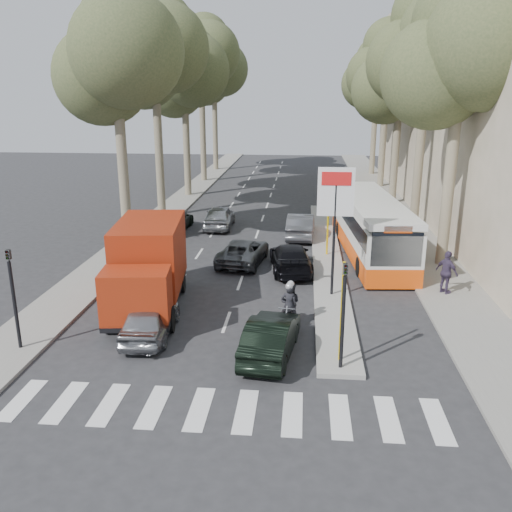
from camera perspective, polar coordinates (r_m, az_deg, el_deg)
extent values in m
plane|color=#28282B|center=(19.17, -1.29, -9.46)|extent=(120.00, 120.00, 0.00)
cube|color=gray|center=(43.41, 13.89, 5.18)|extent=(3.20, 70.00, 0.12)
cube|color=gray|center=(46.92, -7.25, 6.38)|extent=(2.40, 64.00, 0.12)
cube|color=gray|center=(29.33, 7.44, 0.05)|extent=(1.50, 26.00, 0.16)
cube|color=#B7A88E|center=(52.83, 20.76, 15.30)|extent=(11.00, 20.00, 16.00)
cylinder|color=yellow|center=(17.48, 9.01, -6.08)|extent=(0.10, 0.10, 3.50)
cylinder|color=yellow|center=(23.11, 8.11, -0.28)|extent=(0.10, 0.10, 3.50)
cylinder|color=yellow|center=(28.90, 7.56, 3.22)|extent=(0.10, 0.10, 3.50)
cylinder|color=black|center=(22.88, 8.20, 1.75)|extent=(0.12, 0.12, 5.20)
cube|color=white|center=(22.45, 8.41, 6.68)|extent=(1.50, 0.10, 2.00)
cube|color=red|center=(22.30, 8.48, 8.05)|extent=(1.20, 0.02, 0.55)
cylinder|color=black|center=(17.08, 9.09, -7.19)|extent=(0.12, 0.12, 3.20)
imported|color=black|center=(16.53, 9.33, -2.44)|extent=(0.16, 0.41, 1.00)
cylinder|color=black|center=(19.93, -24.02, -4.93)|extent=(0.12, 0.12, 3.20)
imported|color=black|center=(19.46, -24.55, -0.81)|extent=(0.16, 0.41, 1.00)
cylinder|color=#6B604C|center=(31.03, -13.79, 8.43)|extent=(0.56, 0.56, 8.40)
sphere|color=#394728|center=(31.64, -15.91, 17.72)|extent=(5.20, 5.20, 5.20)
sphere|color=#394728|center=(29.75, -13.46, 20.30)|extent=(5.80, 5.80, 5.80)
sphere|color=#394728|center=(31.87, -13.76, 22.20)|extent=(4.80, 4.80, 4.80)
cylinder|color=#6B604C|center=(38.62, -10.17, 10.65)|extent=(0.56, 0.56, 8.96)
sphere|color=#394728|center=(39.28, -11.85, 18.61)|extent=(5.20, 5.20, 5.20)
sphere|color=#394728|center=(37.50, -9.65, 20.79)|extent=(5.80, 5.80, 5.80)
sphere|color=#394728|center=(39.62, -10.07, 22.41)|extent=(4.80, 4.80, 4.80)
cylinder|color=#6B604C|center=(46.35, -7.31, 11.25)|extent=(0.56, 0.56, 8.12)
sphere|color=#394728|center=(46.94, -8.63, 17.30)|extent=(5.20, 5.20, 5.20)
sphere|color=#394728|center=(45.19, -6.66, 18.87)|extent=(5.80, 5.80, 5.80)
sphere|color=#394728|center=(47.25, -7.11, 20.17)|extent=(4.80, 4.80, 4.80)
cylinder|color=#6B604C|center=(54.12, -5.62, 12.84)|extent=(0.56, 0.56, 9.52)
sphere|color=#394728|center=(54.81, -6.77, 18.91)|extent=(5.20, 5.20, 5.20)
sphere|color=#394728|center=(53.15, -5.00, 20.49)|extent=(5.80, 5.80, 5.80)
sphere|color=#394728|center=(55.24, -5.45, 21.76)|extent=(4.80, 4.80, 4.80)
cylinder|color=#6B604C|center=(62.03, -4.32, 12.99)|extent=(0.56, 0.56, 8.68)
sphere|color=#394728|center=(62.66, -5.28, 17.83)|extent=(5.20, 5.20, 5.20)
sphere|color=#394728|center=(61.00, -3.70, 19.06)|extent=(5.80, 5.80, 5.80)
sphere|color=#394728|center=(63.04, -4.12, 20.11)|extent=(4.80, 4.80, 4.80)
cylinder|color=#6B604C|center=(28.29, 19.64, 7.16)|extent=(0.56, 0.56, 8.40)
sphere|color=#394728|center=(28.33, 18.34, 17.69)|extent=(5.20, 5.20, 5.20)
sphere|color=#394728|center=(27.51, 23.34, 19.76)|extent=(5.80, 5.80, 5.80)
sphere|color=#394728|center=(29.25, 21.05, 22.12)|extent=(4.80, 4.80, 4.80)
cylinder|color=#6B604C|center=(35.99, 16.81, 9.99)|extent=(0.56, 0.56, 9.24)
sphere|color=#394728|center=(36.23, 15.77, 19.02)|extent=(5.20, 5.20, 5.20)
sphere|color=#394728|center=(35.33, 19.61, 20.93)|extent=(5.80, 5.80, 5.80)
sphere|color=#394728|center=(37.16, 17.95, 22.88)|extent=(4.80, 4.80, 4.80)
cylinder|color=#6B604C|center=(43.86, 14.45, 10.37)|extent=(0.56, 0.56, 7.84)
sphere|color=#394728|center=(44.07, 13.46, 16.68)|extent=(5.20, 5.20, 5.20)
sphere|color=#394728|center=(43.00, 16.46, 17.96)|extent=(5.80, 5.80, 5.80)
sphere|color=#394728|center=(44.80, 15.18, 19.43)|extent=(4.80, 4.80, 4.80)
cylinder|color=#6B604C|center=(51.70, 13.24, 11.99)|extent=(0.56, 0.56, 8.96)
sphere|color=#394728|center=(52.04, 12.43, 18.07)|extent=(5.20, 5.20, 5.20)
sphere|color=#394728|center=(50.96, 14.96, 19.39)|extent=(5.80, 5.80, 5.80)
sphere|color=#394728|center=(52.81, 13.92, 20.75)|extent=(4.80, 4.80, 4.80)
cylinder|color=#6B604C|center=(59.65, 12.29, 12.38)|extent=(0.56, 0.56, 8.40)
sphere|color=#394728|center=(59.99, 11.54, 17.33)|extent=(5.20, 5.20, 5.20)
sphere|color=#394728|center=(58.85, 13.70, 18.38)|extent=(5.80, 5.80, 5.80)
sphere|color=#394728|center=(60.69, 12.83, 19.51)|extent=(4.80, 4.80, 4.80)
imported|color=#97999F|center=(20.03, -11.09, -6.44)|extent=(1.78, 4.08, 1.37)
imported|color=black|center=(18.28, 1.57, -8.47)|extent=(1.94, 4.28, 1.36)
imported|color=#44474B|center=(27.92, -1.37, 0.48)|extent=(2.62, 4.71, 1.25)
imported|color=black|center=(26.73, 3.67, -0.19)|extent=(2.45, 4.83, 1.35)
imported|color=#9B9EA2|center=(35.32, -3.89, 4.15)|extent=(1.83, 4.39, 1.49)
imported|color=#53565C|center=(32.99, 4.72, 3.22)|extent=(1.75, 4.56, 1.48)
imported|color=black|center=(34.87, -8.72, 3.71)|extent=(1.94, 4.67, 1.35)
cube|color=black|center=(22.41, -11.20, -4.12)|extent=(3.16, 6.77, 0.27)
cylinder|color=black|center=(20.69, -15.12, -6.53)|extent=(0.44, 1.01, 0.98)
cylinder|color=black|center=(20.29, -9.10, -6.61)|extent=(0.44, 1.01, 0.98)
cylinder|color=black|center=(24.45, -12.99, -2.70)|extent=(0.44, 1.01, 0.98)
cylinder|color=black|center=(24.12, -7.91, -2.70)|extent=(0.44, 1.01, 0.98)
cube|color=maroon|center=(19.76, -12.49, -4.06)|extent=(2.56, 1.80, 1.85)
cube|color=black|center=(19.04, -12.91, -4.20)|extent=(2.17, 0.35, 0.98)
cube|color=maroon|center=(22.74, -11.08, 0.26)|extent=(3.03, 4.84, 2.72)
cube|color=#F14E0D|center=(30.15, 11.84, 1.24)|extent=(3.46, 11.85, 0.91)
cube|color=silver|center=(29.85, 11.98, 3.49)|extent=(3.46, 11.85, 1.52)
cube|color=black|center=(29.78, 12.02, 4.06)|extent=(3.45, 11.39, 0.86)
cube|color=silver|center=(29.62, 12.11, 5.59)|extent=(3.46, 11.85, 0.30)
cube|color=black|center=(24.32, 14.59, 0.65)|extent=(2.23, 0.24, 1.52)
cube|color=#F14E0D|center=(24.10, 14.75, 2.69)|extent=(1.22, 0.16, 0.33)
cylinder|color=black|center=(26.44, 10.90, -1.15)|extent=(0.36, 1.00, 0.98)
cylinder|color=black|center=(26.95, 15.72, -1.14)|extent=(0.36, 1.00, 0.98)
cylinder|color=black|center=(33.32, 8.76, 2.71)|extent=(0.36, 1.00, 0.98)
cylinder|color=black|center=(33.73, 12.64, 2.67)|extent=(0.36, 1.00, 0.98)
cylinder|color=black|center=(19.86, 3.13, -7.51)|extent=(0.17, 0.63, 0.62)
cylinder|color=black|center=(21.18, 3.74, -5.91)|extent=(0.17, 0.63, 0.62)
cylinder|color=silver|center=(19.77, 3.18, -6.46)|extent=(0.10, 0.39, 0.78)
cube|color=black|center=(20.51, 3.47, -6.31)|extent=(0.30, 0.75, 0.29)
cube|color=black|center=(20.23, 3.40, -5.84)|extent=(0.34, 0.47, 0.21)
cube|color=black|center=(20.70, 3.60, -5.48)|extent=(0.35, 0.66, 0.12)
cylinder|color=silver|center=(19.70, 3.22, -5.56)|extent=(0.60, 0.11, 0.04)
imported|color=black|center=(20.35, 3.49, -5.20)|extent=(0.64, 0.46, 1.64)
imported|color=black|center=(20.72, 3.65, -4.93)|extent=(0.79, 0.50, 1.53)
sphere|color=#B2B2B7|center=(20.02, 3.51, -3.21)|extent=(0.27, 0.27, 0.27)
sphere|color=#B2B2B7|center=(20.42, 3.68, -2.98)|extent=(0.27, 0.27, 0.27)
imported|color=#423651|center=(24.71, 19.44, -1.64)|extent=(1.11, 1.21, 1.89)
imported|color=brown|center=(32.20, 14.37, 2.90)|extent=(1.17, 0.54, 1.79)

